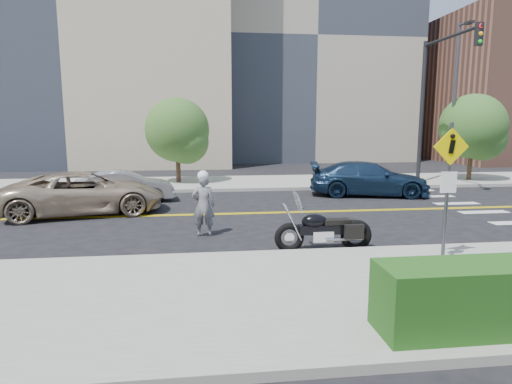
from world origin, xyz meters
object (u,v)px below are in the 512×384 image
at_px(motorcycle, 324,221).
at_px(parked_car_blue, 369,179).
at_px(suv, 85,193).
at_px(parked_car_silver, 125,187).
at_px(motorcyclist, 203,204).
at_px(pedestrian_sign, 448,179).

xyz_separation_m(motorcycle, parked_car_blue, (4.24, 7.83, 0.02)).
relative_size(suv, parked_car_silver, 1.39).
height_order(motorcyclist, parked_car_blue, motorcyclist).
bearing_deg(suv, parked_car_silver, -37.06).
distance_m(motorcyclist, motorcycle, 3.44).
relative_size(pedestrian_sign, suv, 0.56).
distance_m(suv, parked_car_silver, 2.38).
height_order(suv, parked_car_silver, suv).
bearing_deg(parked_car_silver, motorcyclist, -161.18).
xyz_separation_m(motorcyclist, parked_car_silver, (-3.16, 5.71, -0.29)).
bearing_deg(motorcycle, pedestrian_sign, -37.97).
distance_m(motorcyclist, parked_car_silver, 6.53).
distance_m(pedestrian_sign, motorcyclist, 6.27).
distance_m(motorcycle, parked_car_blue, 8.90).
distance_m(pedestrian_sign, motorcycle, 3.03).
relative_size(motorcyclist, parked_car_silver, 0.48).
height_order(pedestrian_sign, parked_car_silver, pedestrian_sign).
bearing_deg(pedestrian_sign, parked_car_blue, 77.77).
xyz_separation_m(pedestrian_sign, motorcycle, (-2.17, 1.71, -1.23)).
bearing_deg(motorcycle, suv, 143.93).
relative_size(motorcycle, suv, 0.45).
bearing_deg(parked_car_silver, parked_car_blue, -97.76).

